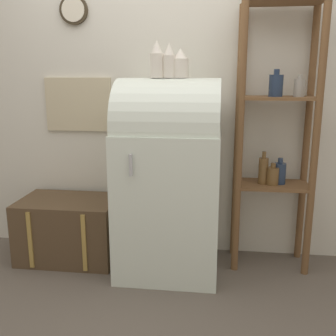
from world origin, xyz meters
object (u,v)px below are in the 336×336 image
object	(u,v)px
suitcase_trunk	(70,229)
vase_right	(180,64)
vase_left	(157,60)
vase_center	(169,62)
refrigerator	(169,174)

from	to	relation	value
suitcase_trunk	vase_right	bearing A→B (deg)	-2.75
suitcase_trunk	vase_left	world-z (taller)	vase_left
vase_left	vase_center	bearing A→B (deg)	3.41
vase_left	vase_center	world-z (taller)	vase_left
refrigerator	vase_center	distance (m)	0.77
refrigerator	vase_right	world-z (taller)	vase_right
vase_right	vase_center	bearing A→B (deg)	-164.28
suitcase_trunk	vase_left	distance (m)	1.44
vase_center	suitcase_trunk	bearing A→B (deg)	175.56
vase_right	suitcase_trunk	bearing A→B (deg)	177.25
vase_left	vase_center	xyz separation A→B (m)	(0.08, 0.00, -0.01)
vase_center	vase_left	bearing A→B (deg)	-176.59
vase_left	refrigerator	bearing A→B (deg)	6.05
refrigerator	vase_right	size ratio (longest dim) A/B	7.24
refrigerator	suitcase_trunk	world-z (taller)	refrigerator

